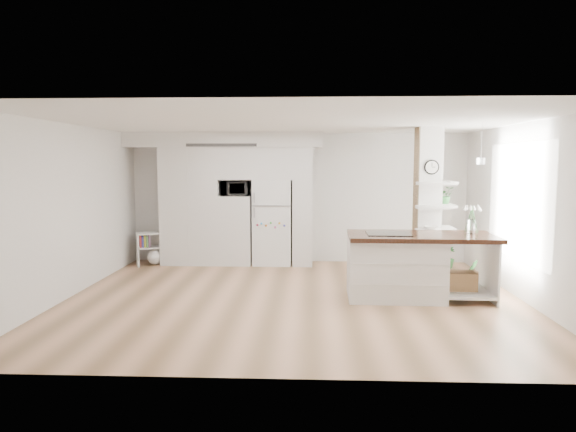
# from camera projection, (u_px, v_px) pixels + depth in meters

# --- Properties ---
(floor) EXTENTS (7.00, 6.00, 0.01)m
(floor) POSITION_uv_depth(u_px,v_px,m) (294.00, 298.00, 7.98)
(floor) COLOR tan
(floor) RESTS_ON ground
(room) EXTENTS (7.04, 6.04, 2.72)m
(room) POSITION_uv_depth(u_px,v_px,m) (294.00, 179.00, 7.78)
(room) COLOR white
(room) RESTS_ON ground
(cabinet_wall) EXTENTS (4.00, 0.71, 2.70)m
(cabinet_wall) POSITION_uv_depth(u_px,v_px,m) (227.00, 191.00, 10.53)
(cabinet_wall) COLOR silver
(cabinet_wall) RESTS_ON floor
(refrigerator) EXTENTS (0.78, 0.69, 1.75)m
(refrigerator) POSITION_uv_depth(u_px,v_px,m) (272.00, 222.00, 10.57)
(refrigerator) COLOR white
(refrigerator) RESTS_ON floor
(column) EXTENTS (0.69, 0.90, 2.70)m
(column) POSITION_uv_depth(u_px,v_px,m) (433.00, 206.00, 8.86)
(column) COLOR silver
(column) RESTS_ON floor
(window) EXTENTS (0.00, 2.40, 2.40)m
(window) POSITION_uv_depth(u_px,v_px,m) (518.00, 201.00, 7.97)
(window) COLOR white
(window) RESTS_ON room
(pendant_light) EXTENTS (0.12, 0.12, 0.10)m
(pendant_light) POSITION_uv_depth(u_px,v_px,m) (405.00, 161.00, 7.83)
(pendant_light) COLOR white
(pendant_light) RESTS_ON room
(kitchen_island) EXTENTS (2.25, 1.12, 1.57)m
(kitchen_island) POSITION_uv_depth(u_px,v_px,m) (403.00, 265.00, 7.95)
(kitchen_island) COLOR silver
(kitchen_island) RESTS_ON floor
(bookshelf) EXTENTS (0.66, 0.53, 0.68)m
(bookshelf) POSITION_uv_depth(u_px,v_px,m) (153.00, 251.00, 10.52)
(bookshelf) COLOR silver
(bookshelf) RESTS_ON floor
(floor_plant_a) EXTENTS (0.30, 0.27, 0.46)m
(floor_plant_a) POSITION_uv_depth(u_px,v_px,m) (471.00, 273.00, 8.74)
(floor_plant_a) COLOR #29682E
(floor_plant_a) RESTS_ON floor
(floor_plant_b) EXTENTS (0.25, 0.25, 0.45)m
(floor_plant_b) POSITION_uv_depth(u_px,v_px,m) (448.00, 257.00, 10.21)
(floor_plant_b) COLOR #29682E
(floor_plant_b) RESTS_ON floor
(microwave) EXTENTS (0.54, 0.37, 0.30)m
(microwave) POSITION_uv_depth(u_px,v_px,m) (235.00, 188.00, 10.48)
(microwave) COLOR #2D2D2D
(microwave) RESTS_ON cabinet_wall
(shelf_plant) EXTENTS (0.27, 0.23, 0.30)m
(shelf_plant) POSITION_uv_depth(u_px,v_px,m) (446.00, 195.00, 9.00)
(shelf_plant) COLOR #29682E
(shelf_plant) RESTS_ON column
(decor_bowl) EXTENTS (0.22, 0.22, 0.05)m
(decor_bowl) POSITION_uv_depth(u_px,v_px,m) (431.00, 228.00, 8.67)
(decor_bowl) COLOR white
(decor_bowl) RESTS_ON column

